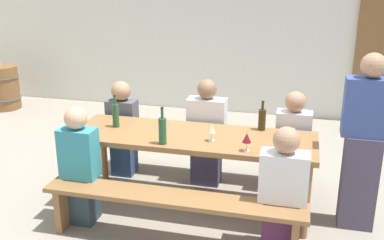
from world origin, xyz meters
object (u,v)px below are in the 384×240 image
Objects in this scene: wine_bottle_2 at (162,130)px; seated_guest_far_1 at (207,135)px; standing_host at (363,146)px; tasting_table at (192,142)px; wine_glass_1 at (247,138)px; bench_far at (207,147)px; wine_glass_0 at (212,129)px; seated_guest_near_1 at (283,193)px; wine_glass_2 at (294,133)px; seated_guest_near_0 at (80,168)px; seated_guest_far_0 at (123,130)px; wine_barrel at (3,88)px; wine_bottle_0 at (116,115)px; wine_bottle_1 at (262,119)px; bench_near at (172,205)px; seated_guest_far_2 at (292,145)px.

seated_guest_far_1 reaches higher than wine_bottle_2.
wine_bottle_2 is 0.22× the size of standing_host.
wine_glass_1 is at bearing -26.52° from tasting_table.
bench_far is 0.97m from wine_glass_0.
seated_guest_near_1 is 0.92× the size of seated_guest_far_1.
standing_host reaches higher than wine_glass_0.
seated_guest_far_1 reaches higher than wine_glass_0.
wine_bottle_2 is 1.18m from wine_glass_2.
wine_glass_0 is at bearing 154.21° from wine_glass_1.
seated_guest_near_0 reaches higher than bench_far.
wine_glass_1 is 0.55m from seated_guest_near_1.
seated_guest_near_0 is 1.02× the size of seated_guest_far_0.
wine_bottle_0 is at bearing -37.72° from wine_barrel.
seated_guest_far_1 reaches higher than wine_barrel.
wine_barrel is (-4.60, 2.18, -0.49)m from wine_bottle_1.
wine_glass_1 is 0.10× the size of standing_host.
seated_guest_near_0 is at bearing 170.72° from bench_near.
wine_bottle_0 is 0.62m from seated_guest_far_0.
standing_host is (0.60, 0.06, -0.09)m from wine_glass_2.
seated_guest_near_0 reaches higher than seated_guest_near_1.
tasting_table is at bearing -2.79° from wine_bottle_0.
seated_guest_near_0 is 0.70× the size of standing_host.
standing_host is at bearing 49.62° from seated_guest_far_2.
seated_guest_far_0 is at bearing 171.78° from wine_bottle_1.
seated_guest_far_1 is (0.94, 1.08, 0.02)m from seated_guest_near_0.
wine_glass_1 is at bearing 61.52° from seated_guest_far_0.
wine_bottle_1 reaches higher than bench_near.
seated_guest_near_1 is (0.69, -0.43, -0.34)m from wine_glass_0.
bench_far is at bearing 90.00° from tasting_table.
wine_glass_0 is 0.14× the size of seated_guest_far_0.
wine_glass_1 is (0.56, -0.28, 0.19)m from tasting_table.
bench_near is 6.83× the size of wine_bottle_0.
wine_bottle_1 is at bearing 83.07° from wine_glass_1.
tasting_table is at bearing -60.14° from seated_guest_far_2.
wine_glass_0 is 0.15× the size of seated_guest_near_1.
wine_glass_2 is at bearing 33.89° from bench_near.
seated_guest_near_1 is at bearing -95.73° from wine_glass_2.
wine_bottle_2 is 0.47× the size of wine_barrel.
seated_guest_far_2 is at bearing 36.72° from wine_bottle_1.
seated_guest_far_2 is (1.74, 0.50, -0.34)m from wine_bottle_0.
wine_glass_1 is 0.15× the size of seated_guest_near_0.
seated_guest_near_1 is at bearing -72.24° from wine_bottle_1.
seated_guest_far_2 reaches higher than wine_bottle_2.
wine_glass_1 is at bearing -80.07° from seated_guest_near_0.
bench_near is 13.66× the size of wine_glass_1.
seated_guest_far_0 is 1.88m from seated_guest_far_2.
wine_bottle_0 is 0.30× the size of seated_guest_near_1.
bench_near is at bearing -122.33° from wine_bottle_1.
tasting_table is 1.07m from seated_guest_near_0.
wine_glass_1 is at bearing 1.04° from wine_bottle_2.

